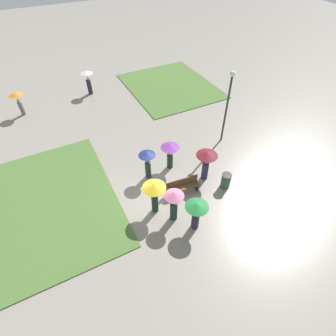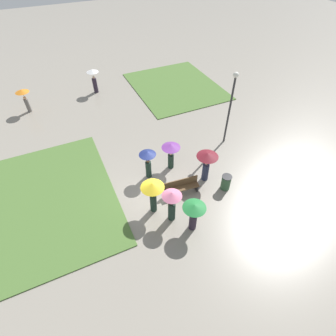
{
  "view_description": "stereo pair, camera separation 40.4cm",
  "coord_description": "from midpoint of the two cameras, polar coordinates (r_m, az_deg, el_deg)",
  "views": [
    {
      "loc": [
        -3.74,
        -8.9,
        10.83
      ],
      "look_at": [
        0.84,
        -0.03,
        1.16
      ],
      "focal_mm": 28.0,
      "sensor_mm": 36.0,
      "label": 1
    },
    {
      "loc": [
        -3.37,
        -9.08,
        10.83
      ],
      "look_at": [
        0.84,
        -0.03,
        1.16
      ],
      "focal_mm": 28.0,
      "sensor_mm": 36.0,
      "label": 2
    }
  ],
  "objects": [
    {
      "name": "ground_plane",
      "position": [
        14.52,
        -2.27,
        -4.19
      ],
      "size": [
        90.0,
        90.0,
        0.0
      ],
      "primitive_type": "plane",
      "color": "gray"
    },
    {
      "name": "lawn_patch_near",
      "position": [
        15.12,
        -22.82,
        -6.14
      ],
      "size": [
        6.11,
        8.88,
        0.06
      ],
      "color": "#4C7033",
      "rests_on": "ground_plane"
    },
    {
      "name": "lawn_patch_far",
      "position": [
        24.07,
        2.12,
        17.41
      ],
      "size": [
        6.96,
        8.33,
        0.06
      ],
      "color": "#4C7033",
      "rests_on": "ground_plane"
    },
    {
      "name": "park_bench",
      "position": [
        13.94,
        3.79,
        -4.02
      ],
      "size": [
        1.91,
        0.61,
        0.9
      ],
      "rotation": [
        0.0,
        0.0,
        -0.1
      ],
      "color": "brown",
      "rests_on": "ground_plane"
    },
    {
      "name": "lamp_post",
      "position": [
        16.29,
        14.31,
        14.04
      ],
      "size": [
        0.32,
        0.32,
        4.73
      ],
      "color": "#2D2D30",
      "rests_on": "ground_plane"
    },
    {
      "name": "trash_bin",
      "position": [
        14.51,
        13.27,
        -3.07
      ],
      "size": [
        0.54,
        0.54,
        0.91
      ],
      "color": "#335638",
      "rests_on": "ground_plane"
    },
    {
      "name": "crowd_person_navy",
      "position": [
        14.23,
        -3.61,
        1.88
      ],
      "size": [
        0.93,
        0.93,
        1.85
      ],
      "rotation": [
        0.0,
        0.0,
        2.47
      ],
      "color": "#1E3328",
      "rests_on": "ground_plane"
    },
    {
      "name": "crowd_person_green",
      "position": [
        12.02,
        6.62,
        -9.56
      ],
      "size": [
        1.08,
        1.08,
        1.73
      ],
      "rotation": [
        0.0,
        0.0,
        2.84
      ],
      "color": "#2D2333",
      "rests_on": "ground_plane"
    },
    {
      "name": "crowd_person_purple",
      "position": [
        14.79,
        1.43,
        3.81
      ],
      "size": [
        1.06,
        1.06,
        1.73
      ],
      "rotation": [
        0.0,
        0.0,
        5.03
      ],
      "color": "#1E3328",
      "rests_on": "ground_plane"
    },
    {
      "name": "crowd_person_maroon",
      "position": [
        14.16,
        9.26,
        1.52
      ],
      "size": [
        1.17,
        1.17,
        1.92
      ],
      "rotation": [
        0.0,
        0.0,
        2.7
      ],
      "color": "#282D47",
      "rests_on": "ground_plane"
    },
    {
      "name": "crowd_person_pink",
      "position": [
        12.2,
        1.8,
        -7.32
      ],
      "size": [
        0.94,
        0.94,
        1.93
      ],
      "rotation": [
        0.0,
        0.0,
        4.87
      ],
      "color": "#1E3328",
      "rests_on": "ground_plane"
    },
    {
      "name": "crowd_person_yellow",
      "position": [
        12.37,
        -2.43,
        -4.83
      ],
      "size": [
        1.14,
        1.14,
        1.99
      ],
      "rotation": [
        0.0,
        0.0,
        3.39
      ],
      "color": "#1E3328",
      "rests_on": "ground_plane"
    },
    {
      "name": "lone_walker_far_path",
      "position": [
        23.32,
        -15.39,
        18.46
      ],
      "size": [
        0.95,
        0.95,
        1.96
      ],
      "rotation": [
        0.0,
        0.0,
        0.71
      ],
      "color": "#2D2333",
      "rests_on": "ground_plane"
    },
    {
      "name": "lone_walker_mid_plaza",
      "position": [
        22.41,
        -28.42,
        13.62
      ],
      "size": [
        0.97,
        0.97,
        1.78
      ],
      "rotation": [
        0.0,
        0.0,
        0.36
      ],
      "color": "slate",
      "rests_on": "ground_plane"
    }
  ]
}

